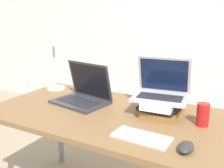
{
  "coord_description": "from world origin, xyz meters",
  "views": [
    {
      "loc": [
        0.74,
        -0.89,
        1.28
      ],
      "look_at": [
        0.04,
        0.39,
        0.88
      ],
      "focal_mm": 42.0,
      "sensor_mm": 36.0,
      "label": 1
    }
  ],
  "objects_px": {
    "book_stack": "(162,107)",
    "mouse": "(186,147)",
    "laptop_on_books": "(161,90)",
    "desk_lamp": "(57,41)",
    "wireless_keyboard": "(142,137)",
    "soda_can": "(203,115)",
    "laptop_left": "(83,95)"
  },
  "relations": [
    {
      "from": "book_stack",
      "to": "wireless_keyboard",
      "type": "xyz_separation_m",
      "value": [
        0.02,
        -0.34,
        -0.04
      ]
    },
    {
      "from": "laptop_on_books",
      "to": "mouse",
      "type": "xyz_separation_m",
      "value": [
        0.24,
        -0.37,
        -0.13
      ]
    },
    {
      "from": "laptop_on_books",
      "to": "desk_lamp",
      "type": "xyz_separation_m",
      "value": [
        -0.82,
        0.07,
        0.24
      ]
    },
    {
      "from": "wireless_keyboard",
      "to": "desk_lamp",
      "type": "distance_m",
      "value": 1.02
    },
    {
      "from": "soda_can",
      "to": "desk_lamp",
      "type": "distance_m",
      "value": 1.13
    },
    {
      "from": "desk_lamp",
      "to": "laptop_on_books",
      "type": "bearing_deg",
      "value": -5.0
    },
    {
      "from": "book_stack",
      "to": "mouse",
      "type": "distance_m",
      "value": 0.42
    },
    {
      "from": "mouse",
      "to": "soda_can",
      "type": "height_order",
      "value": "soda_can"
    },
    {
      "from": "wireless_keyboard",
      "to": "desk_lamp",
      "type": "xyz_separation_m",
      "value": [
        -0.85,
        0.43,
        0.37
      ]
    },
    {
      "from": "laptop_on_books",
      "to": "soda_can",
      "type": "relative_size",
      "value": 2.75
    },
    {
      "from": "book_stack",
      "to": "laptop_on_books",
      "type": "xyz_separation_m",
      "value": [
        -0.01,
        0.02,
        0.1
      ]
    },
    {
      "from": "book_stack",
      "to": "soda_can",
      "type": "bearing_deg",
      "value": -10.54
    },
    {
      "from": "wireless_keyboard",
      "to": "mouse",
      "type": "xyz_separation_m",
      "value": [
        0.21,
        -0.02,
        0.01
      ]
    },
    {
      "from": "book_stack",
      "to": "wireless_keyboard",
      "type": "distance_m",
      "value": 0.34
    },
    {
      "from": "laptop_on_books",
      "to": "wireless_keyboard",
      "type": "distance_m",
      "value": 0.38
    },
    {
      "from": "wireless_keyboard",
      "to": "soda_can",
      "type": "bearing_deg",
      "value": 52.67
    },
    {
      "from": "laptop_left",
      "to": "mouse",
      "type": "distance_m",
      "value": 0.82
    },
    {
      "from": "soda_can",
      "to": "desk_lamp",
      "type": "relative_size",
      "value": 0.23
    },
    {
      "from": "mouse",
      "to": "book_stack",
      "type": "bearing_deg",
      "value": 122.75
    },
    {
      "from": "laptop_left",
      "to": "soda_can",
      "type": "xyz_separation_m",
      "value": [
        0.77,
        -0.01,
        0.01
      ]
    },
    {
      "from": "laptop_left",
      "to": "book_stack",
      "type": "distance_m",
      "value": 0.53
    },
    {
      "from": "book_stack",
      "to": "mouse",
      "type": "bearing_deg",
      "value": -57.25
    },
    {
      "from": "book_stack",
      "to": "mouse",
      "type": "height_order",
      "value": "book_stack"
    },
    {
      "from": "soda_can",
      "to": "desk_lamp",
      "type": "bearing_deg",
      "value": 172.88
    },
    {
      "from": "mouse",
      "to": "soda_can",
      "type": "relative_size",
      "value": 0.92
    },
    {
      "from": "laptop_on_books",
      "to": "wireless_keyboard",
      "type": "relative_size",
      "value": 1.19
    },
    {
      "from": "book_stack",
      "to": "wireless_keyboard",
      "type": "bearing_deg",
      "value": -87.38
    },
    {
      "from": "wireless_keyboard",
      "to": "mouse",
      "type": "height_order",
      "value": "mouse"
    },
    {
      "from": "book_stack",
      "to": "soda_can",
      "type": "height_order",
      "value": "soda_can"
    },
    {
      "from": "laptop_on_books",
      "to": "soda_can",
      "type": "height_order",
      "value": "laptop_on_books"
    },
    {
      "from": "wireless_keyboard",
      "to": "mouse",
      "type": "relative_size",
      "value": 2.51
    },
    {
      "from": "laptop_on_books",
      "to": "desk_lamp",
      "type": "bearing_deg",
      "value": 175.0
    }
  ]
}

